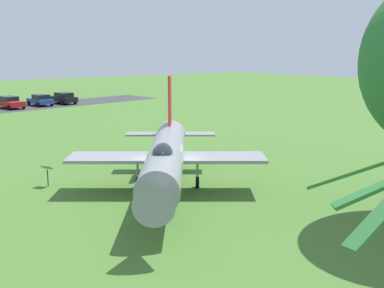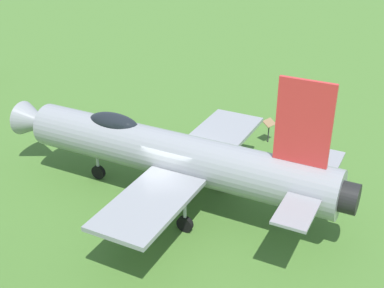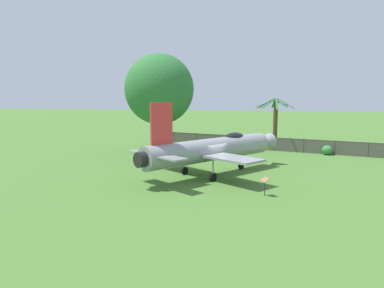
{
  "view_description": "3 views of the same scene",
  "coord_description": "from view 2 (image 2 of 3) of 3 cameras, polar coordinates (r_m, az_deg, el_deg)",
  "views": [
    {
      "loc": [
        18.03,
        -12.45,
        7.08
      ],
      "look_at": [
        0.81,
        1.0,
        2.62
      ],
      "focal_mm": 42.54,
      "sensor_mm": 36.0,
      "label": 1
    },
    {
      "loc": [
        2.52,
        16.21,
        10.92
      ],
      "look_at": [
        -0.82,
        -0.87,
        1.96
      ],
      "focal_mm": 46.86,
      "sensor_mm": 36.0,
      "label": 2
    },
    {
      "loc": [
        -29.08,
        -3.78,
        6.5
      ],
      "look_at": [
        -0.43,
        1.33,
        2.49
      ],
      "focal_mm": 36.17,
      "sensor_mm": 36.0,
      "label": 3
    }
  ],
  "objects": [
    {
      "name": "info_plaque",
      "position": [
        23.95,
        8.76,
        2.06
      ],
      "size": [
        0.72,
        0.66,
        1.14
      ],
      "color": "#333333",
      "rests_on": "ground_plane"
    },
    {
      "name": "display_jet",
      "position": [
        18.8,
        -2.9,
        -0.93
      ],
      "size": [
        12.52,
        10.81,
        5.73
      ],
      "rotation": [
        0.0,
        0.0,
        5.62
      ],
      "color": "gray",
      "rests_on": "ground_plane"
    },
    {
      "name": "ground_plane",
      "position": [
        19.71,
        -1.85,
        -6.42
      ],
      "size": [
        200.0,
        200.0,
        0.0
      ],
      "primitive_type": "plane",
      "color": "#47722D"
    }
  ]
}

